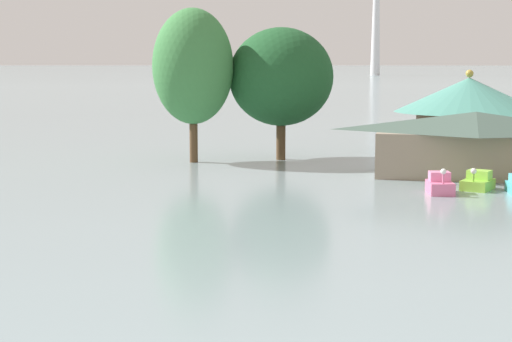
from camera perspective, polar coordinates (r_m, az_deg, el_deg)
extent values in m
cube|color=pink|center=(53.36, 12.56, -1.12)|extent=(1.89, 2.60, 0.77)
cube|color=pink|center=(53.55, 12.52, -0.36)|extent=(1.44, 1.28, 0.59)
cylinder|color=pink|center=(52.34, 12.77, -0.55)|extent=(0.14, 0.14, 0.59)
sphere|color=white|center=(52.28, 12.78, -0.03)|extent=(0.36, 0.36, 0.36)
cube|color=#8CCC3F|center=(55.54, 15.01, -0.92)|extent=(2.38, 2.78, 0.65)
cube|color=#A0E24F|center=(55.74, 15.13, -0.25)|extent=(1.70, 1.48, 0.60)
cylinder|color=#8CCC3F|center=(54.57, 14.74, -0.46)|extent=(0.14, 0.14, 0.49)
sphere|color=white|center=(54.51, 14.76, -0.01)|extent=(0.38, 0.38, 0.38)
cube|color=gray|center=(61.54, 14.84, 1.12)|extent=(13.82, 6.09, 3.23)
pyramid|color=#42564C|center=(61.32, 14.92, 3.29)|extent=(14.93, 7.00, 1.45)
cylinder|color=brown|center=(76.61, 14.37, 2.58)|extent=(9.15, 9.15, 3.70)
cone|color=teal|center=(76.40, 14.45, 5.11)|extent=(13.23, 13.23, 3.06)
sphere|color=#B7993D|center=(76.34, 14.50, 6.52)|extent=(0.70, 0.70, 0.70)
cylinder|color=brown|center=(67.95, -4.32, 1.93)|extent=(0.67, 0.67, 3.14)
ellipsoid|color=#3D7F42|center=(67.61, -4.37, 7.20)|extent=(6.57, 6.57, 9.36)
cylinder|color=brown|center=(69.54, 1.72, 1.97)|extent=(0.77, 0.77, 2.87)
ellipsoid|color=#1E5128|center=(69.20, 1.74, 6.51)|extent=(8.69, 8.69, 8.15)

